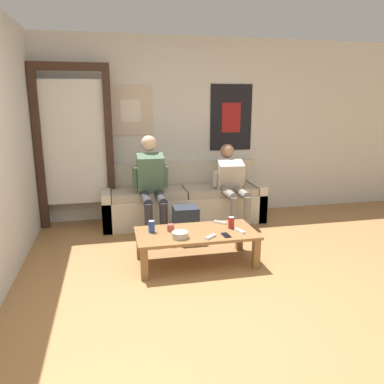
{
  "coord_description": "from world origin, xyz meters",
  "views": [
    {
      "loc": [
        -0.87,
        -2.65,
        1.68
      ],
      "look_at": [
        0.04,
        1.47,
        0.65
      ],
      "focal_mm": 35.0,
      "sensor_mm": 36.0,
      "label": 1
    }
  ],
  "objects_px": {
    "drink_can_blue": "(152,227)",
    "game_controller_far_center": "(211,237)",
    "ceramic_bowl": "(180,234)",
    "person_seated_adult": "(151,182)",
    "pillar_candle": "(171,228)",
    "game_controller_near_left": "(240,231)",
    "couch": "(183,201)",
    "person_seated_teen": "(232,183)",
    "drink_can_red": "(231,223)",
    "game_controller_near_right": "(220,222)",
    "coffee_table": "(196,237)",
    "backpack": "(186,225)",
    "cell_phone": "(226,235)"
  },
  "relations": [
    {
      "from": "ceramic_bowl",
      "to": "cell_phone",
      "type": "xyz_separation_m",
      "value": [
        0.46,
        -0.04,
        -0.03
      ]
    },
    {
      "from": "person_seated_adult",
      "to": "game_controller_near_left",
      "type": "distance_m",
      "value": 1.45
    },
    {
      "from": "game_controller_near_left",
      "to": "cell_phone",
      "type": "bearing_deg",
      "value": -158.07
    },
    {
      "from": "person_seated_teen",
      "to": "backpack",
      "type": "relative_size",
      "value": 2.6
    },
    {
      "from": "coffee_table",
      "to": "backpack",
      "type": "bearing_deg",
      "value": 87.54
    },
    {
      "from": "couch",
      "to": "person_seated_teen",
      "type": "bearing_deg",
      "value": -31.15
    },
    {
      "from": "ceramic_bowl",
      "to": "drink_can_blue",
      "type": "bearing_deg",
      "value": 139.02
    },
    {
      "from": "game_controller_near_left",
      "to": "drink_can_blue",
      "type": "bearing_deg",
      "value": 167.88
    },
    {
      "from": "game_controller_near_left",
      "to": "cell_phone",
      "type": "distance_m",
      "value": 0.18
    },
    {
      "from": "coffee_table",
      "to": "ceramic_bowl",
      "type": "height_order",
      "value": "ceramic_bowl"
    },
    {
      "from": "person_seated_teen",
      "to": "drink_can_blue",
      "type": "height_order",
      "value": "person_seated_teen"
    },
    {
      "from": "backpack",
      "to": "game_controller_far_center",
      "type": "height_order",
      "value": "backpack"
    },
    {
      "from": "cell_phone",
      "to": "person_seated_teen",
      "type": "bearing_deg",
      "value": 69.34
    },
    {
      "from": "game_controller_near_left",
      "to": "person_seated_adult",
      "type": "bearing_deg",
      "value": 123.14
    },
    {
      "from": "drink_can_blue",
      "to": "cell_phone",
      "type": "distance_m",
      "value": 0.77
    },
    {
      "from": "drink_can_red",
      "to": "game_controller_far_center",
      "type": "bearing_deg",
      "value": -140.87
    },
    {
      "from": "drink_can_red",
      "to": "coffee_table",
      "type": "bearing_deg",
      "value": -175.63
    },
    {
      "from": "drink_can_red",
      "to": "game_controller_far_center",
      "type": "xyz_separation_m",
      "value": [
        -0.29,
        -0.24,
        -0.05
      ]
    },
    {
      "from": "coffee_table",
      "to": "person_seated_teen",
      "type": "distance_m",
      "value": 1.36
    },
    {
      "from": "ceramic_bowl",
      "to": "drink_can_red",
      "type": "bearing_deg",
      "value": 15.83
    },
    {
      "from": "drink_can_blue",
      "to": "couch",
      "type": "bearing_deg",
      "value": 66.2
    },
    {
      "from": "person_seated_adult",
      "to": "drink_can_blue",
      "type": "distance_m",
      "value": 1.04
    },
    {
      "from": "person_seated_adult",
      "to": "pillar_candle",
      "type": "relative_size",
      "value": 14.62
    },
    {
      "from": "couch",
      "to": "drink_can_blue",
      "type": "height_order",
      "value": "couch"
    },
    {
      "from": "ceramic_bowl",
      "to": "cell_phone",
      "type": "bearing_deg",
      "value": -4.61
    },
    {
      "from": "person_seated_adult",
      "to": "drink_can_red",
      "type": "relative_size",
      "value": 10.01
    },
    {
      "from": "couch",
      "to": "pillar_candle",
      "type": "xyz_separation_m",
      "value": [
        -0.4,
        -1.37,
        0.1
      ]
    },
    {
      "from": "person_seated_adult",
      "to": "drink_can_blue",
      "type": "xyz_separation_m",
      "value": [
        -0.12,
        -1.0,
        -0.26
      ]
    },
    {
      "from": "drink_can_blue",
      "to": "game_controller_far_center",
      "type": "height_order",
      "value": "drink_can_blue"
    },
    {
      "from": "ceramic_bowl",
      "to": "drink_can_blue",
      "type": "distance_m",
      "value": 0.34
    },
    {
      "from": "couch",
      "to": "ceramic_bowl",
      "type": "bearing_deg",
      "value": -102.26
    },
    {
      "from": "game_controller_near_left",
      "to": "game_controller_near_right",
      "type": "relative_size",
      "value": 1.13
    },
    {
      "from": "drink_can_blue",
      "to": "game_controller_near_left",
      "type": "relative_size",
      "value": 0.84
    },
    {
      "from": "game_controller_near_right",
      "to": "person_seated_adult",
      "type": "bearing_deg",
      "value": 126.93
    },
    {
      "from": "drink_can_blue",
      "to": "game_controller_near_left",
      "type": "distance_m",
      "value": 0.92
    },
    {
      "from": "person_seated_teen",
      "to": "game_controller_far_center",
      "type": "xyz_separation_m",
      "value": [
        -0.65,
        -1.3,
        -0.24
      ]
    },
    {
      "from": "drink_can_blue",
      "to": "game_controller_far_center",
      "type": "xyz_separation_m",
      "value": [
        0.55,
        -0.29,
        -0.05
      ]
    },
    {
      "from": "coffee_table",
      "to": "game_controller_near_right",
      "type": "xyz_separation_m",
      "value": [
        0.32,
        0.21,
        0.06
      ]
    },
    {
      "from": "coffee_table",
      "to": "cell_phone",
      "type": "relative_size",
      "value": 8.91
    },
    {
      "from": "person_seated_teen",
      "to": "backpack",
      "type": "height_order",
      "value": "person_seated_teen"
    },
    {
      "from": "person_seated_adult",
      "to": "game_controller_far_center",
      "type": "xyz_separation_m",
      "value": [
        0.44,
        -1.29,
        -0.31
      ]
    },
    {
      "from": "person_seated_adult",
      "to": "game_controller_far_center",
      "type": "distance_m",
      "value": 1.4
    },
    {
      "from": "couch",
      "to": "coffee_table",
      "type": "bearing_deg",
      "value": -95.87
    },
    {
      "from": "game_controller_far_center",
      "to": "ceramic_bowl",
      "type": "bearing_deg",
      "value": 166.8
    },
    {
      "from": "ceramic_bowl",
      "to": "game_controller_near_right",
      "type": "distance_m",
      "value": 0.62
    },
    {
      "from": "game_controller_near_right",
      "to": "drink_can_red",
      "type": "bearing_deg",
      "value": -68.67
    },
    {
      "from": "person_seated_adult",
      "to": "drink_can_red",
      "type": "xyz_separation_m",
      "value": [
        0.73,
        -1.05,
        -0.26
      ]
    },
    {
      "from": "backpack",
      "to": "game_controller_far_center",
      "type": "relative_size",
      "value": 3.21
    },
    {
      "from": "pillar_candle",
      "to": "drink_can_red",
      "type": "distance_m",
      "value": 0.65
    },
    {
      "from": "drink_can_blue",
      "to": "game_controller_near_left",
      "type": "height_order",
      "value": "drink_can_blue"
    }
  ]
}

